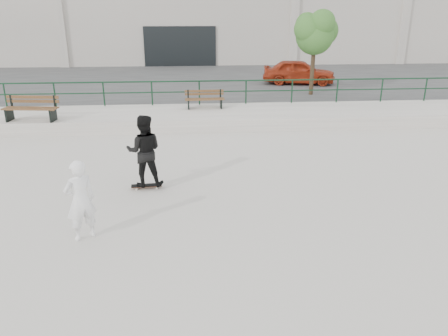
{
  "coord_description": "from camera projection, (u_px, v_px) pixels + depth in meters",
  "views": [
    {
      "loc": [
        0.61,
        -7.73,
        4.43
      ],
      "look_at": [
        1.37,
        2.0,
        0.82
      ],
      "focal_mm": 35.0,
      "sensor_mm": 36.0,
      "label": 1
    }
  ],
  "objects": [
    {
      "name": "ground",
      "position": [
        164.0,
        243.0,
        8.72
      ],
      "size": [
        120.0,
        120.0,
        0.0
      ],
      "primitive_type": "plane",
      "color": "beige",
      "rests_on": "ground"
    },
    {
      "name": "ledge",
      "position": [
        176.0,
        118.0,
        17.52
      ],
      "size": [
        30.0,
        3.0,
        0.5
      ],
      "primitive_type": "cube",
      "color": "#B1AAA1",
      "rests_on": "ground"
    },
    {
      "name": "parking_strip",
      "position": [
        179.0,
        83.0,
        25.47
      ],
      "size": [
        60.0,
        14.0,
        0.5
      ],
      "primitive_type": "cube",
      "color": "#3B3B3B",
      "rests_on": "ground"
    },
    {
      "name": "railing",
      "position": [
        176.0,
        87.0,
        18.39
      ],
      "size": [
        28.0,
        0.06,
        1.03
      ],
      "color": "#143821",
      "rests_on": "ledge"
    },
    {
      "name": "commercial_building",
      "position": [
        181.0,
        5.0,
        37.05
      ],
      "size": [
        44.2,
        16.33,
        8.0
      ],
      "color": "beige",
      "rests_on": "ground"
    },
    {
      "name": "bench_left",
      "position": [
        31.0,
        109.0,
        15.93
      ],
      "size": [
        2.01,
        0.8,
        0.9
      ],
      "rotation": [
        0.0,
        0.0,
        -0.12
      ],
      "color": "#522D1C",
      "rests_on": "ledge"
    },
    {
      "name": "bench_right",
      "position": [
        205.0,
        99.0,
        17.94
      ],
      "size": [
        1.62,
        0.52,
        0.74
      ],
      "rotation": [
        0.0,
        0.0,
        0.03
      ],
      "color": "#522D1C",
      "rests_on": "ledge"
    },
    {
      "name": "tree",
      "position": [
        316.0,
        31.0,
        19.91
      ],
      "size": [
        2.17,
        1.93,
        3.86
      ],
      "color": "#453622",
      "rests_on": "parking_strip"
    },
    {
      "name": "red_car",
      "position": [
        299.0,
        72.0,
        23.53
      ],
      "size": [
        4.07,
        2.28,
        1.31
      ],
      "primitive_type": "imported",
      "rotation": [
        0.0,
        0.0,
        1.37
      ],
      "color": "#9F2B13",
      "rests_on": "parking_strip"
    },
    {
      "name": "skateboard",
      "position": [
        147.0,
        186.0,
        11.32
      ],
      "size": [
        0.79,
        0.26,
        0.09
      ],
      "rotation": [
        0.0,
        0.0,
        0.08
      ],
      "color": "black",
      "rests_on": "ground"
    },
    {
      "name": "standing_skater",
      "position": [
        144.0,
        151.0,
        11.0
      ],
      "size": [
        0.9,
        0.71,
        1.85
      ],
      "primitive_type": "imported",
      "rotation": [
        0.0,
        0.0,
        3.15
      ],
      "color": "black",
      "rests_on": "skateboard"
    },
    {
      "name": "seated_skater",
      "position": [
        80.0,
        200.0,
        8.62
      ],
      "size": [
        0.73,
        0.67,
        1.68
      ],
      "primitive_type": "imported",
      "rotation": [
        0.0,
        0.0,
        3.72
      ],
      "color": "white",
      "rests_on": "ground"
    }
  ]
}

